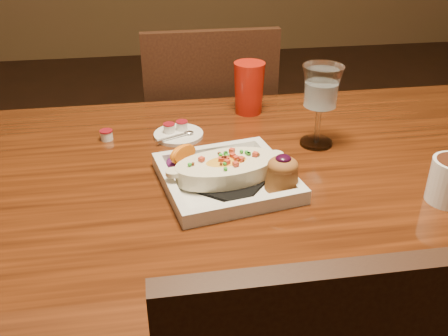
{
  "coord_description": "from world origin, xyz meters",
  "views": [
    {
      "loc": [
        -0.18,
        -0.89,
        1.27
      ],
      "look_at": [
        -0.04,
        0.0,
        0.77
      ],
      "focal_mm": 40.0,
      "sensor_mm": 36.0,
      "label": 1
    }
  ],
  "objects": [
    {
      "name": "saucer",
      "position": [
        -0.12,
        0.21,
        0.76
      ],
      "size": [
        0.12,
        0.12,
        0.08
      ],
      "color": "white",
      "rests_on": "table"
    },
    {
      "name": "goblet",
      "position": [
        0.2,
        0.12,
        0.88
      ],
      "size": [
        0.09,
        0.09,
        0.19
      ],
      "color": "silver",
      "rests_on": "table"
    },
    {
      "name": "chair_far",
      "position": [
        -0.0,
        0.63,
        0.51
      ],
      "size": [
        0.42,
        0.42,
        0.93
      ],
      "rotation": [
        0.0,
        0.0,
        3.14
      ],
      "color": "black",
      "rests_on": "floor"
    },
    {
      "name": "red_tumbler",
      "position": [
        0.08,
        0.33,
        0.82
      ],
      "size": [
        0.08,
        0.08,
        0.14
      ],
      "primitive_type": "cone",
      "color": "red",
      "rests_on": "table"
    },
    {
      "name": "table",
      "position": [
        0.0,
        0.0,
        0.65
      ],
      "size": [
        1.5,
        0.9,
        0.75
      ],
      "color": "#682B0E",
      "rests_on": "floor"
    },
    {
      "name": "creamer_loose",
      "position": [
        -0.29,
        0.22,
        0.76
      ],
      "size": [
        0.03,
        0.03,
        0.02
      ],
      "color": "white",
      "rests_on": "table"
    },
    {
      "name": "plate",
      "position": [
        -0.03,
        -0.03,
        0.78
      ],
      "size": [
        0.29,
        0.29,
        0.08
      ],
      "rotation": [
        0.0,
        0.0,
        0.18
      ],
      "color": "white",
      "rests_on": "table"
    }
  ]
}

